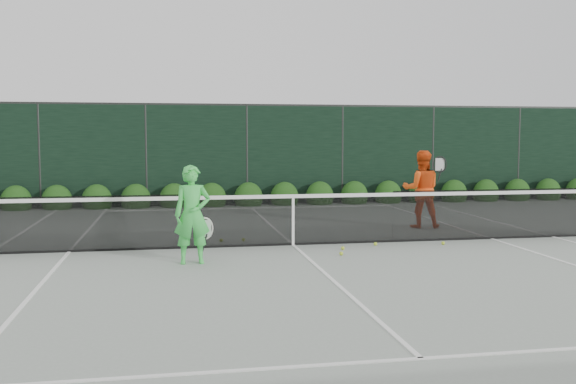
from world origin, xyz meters
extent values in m
plane|color=gray|center=(0.00, 0.00, 0.00)|extent=(80.00, 80.00, 0.00)
cube|color=black|center=(-4.20, 0.00, 0.51)|extent=(4.40, 0.01, 1.02)
cube|color=black|center=(0.00, 0.00, 0.48)|extent=(4.00, 0.01, 0.96)
cube|color=black|center=(4.20, 0.00, 0.51)|extent=(4.40, 0.01, 1.02)
cube|color=white|center=(0.00, 0.00, 0.94)|extent=(12.80, 0.03, 0.07)
cube|color=black|center=(0.00, 0.00, 0.02)|extent=(12.80, 0.02, 0.04)
cube|color=white|center=(0.00, 0.00, 0.46)|extent=(0.05, 0.03, 0.91)
imported|color=#3ED550|center=(-1.95, -1.42, 0.81)|extent=(0.60, 0.40, 1.62)
torus|color=silver|center=(-1.75, -1.32, 0.56)|extent=(0.30, 0.09, 0.30)
cylinder|color=black|center=(-1.75, -1.32, 0.32)|extent=(0.10, 0.03, 0.30)
imported|color=#F35014|center=(3.33, 1.82, 0.88)|extent=(0.99, 0.86, 1.76)
torus|color=black|center=(3.68, 1.62, 1.45)|extent=(0.30, 0.08, 0.30)
cylinder|color=black|center=(3.68, 1.62, 1.21)|extent=(0.10, 0.03, 0.30)
cube|color=white|center=(5.49, 0.00, 0.01)|extent=(0.06, 23.77, 0.01)
cube|color=white|center=(-4.12, 0.00, 0.01)|extent=(0.06, 23.77, 0.01)
cube|color=white|center=(4.12, 0.00, 0.01)|extent=(0.06, 23.77, 0.01)
cube|color=white|center=(0.00, 11.88, 0.01)|extent=(11.03, 0.06, 0.01)
cube|color=white|center=(0.00, 6.40, 0.01)|extent=(8.23, 0.06, 0.01)
cube|color=white|center=(0.00, -6.40, 0.01)|extent=(8.23, 0.06, 0.01)
cube|color=white|center=(0.00, 0.00, 0.01)|extent=(0.06, 12.80, 0.01)
cube|color=black|center=(0.00, 7.50, 1.50)|extent=(32.00, 0.06, 3.00)
cube|color=#262826|center=(0.00, 7.50, 3.03)|extent=(32.00, 0.06, 0.06)
cylinder|color=#262826|center=(-6.00, 7.50, 1.50)|extent=(0.08, 0.08, 3.00)
cylinder|color=#262826|center=(-3.00, 7.50, 1.50)|extent=(0.08, 0.08, 3.00)
cylinder|color=#262826|center=(0.00, 7.50, 1.50)|extent=(0.08, 0.08, 3.00)
cylinder|color=#262826|center=(3.00, 7.50, 1.50)|extent=(0.08, 0.08, 3.00)
cylinder|color=#262826|center=(6.00, 7.50, 1.50)|extent=(0.08, 0.08, 3.00)
cylinder|color=#262826|center=(9.00, 7.50, 1.50)|extent=(0.08, 0.08, 3.00)
ellipsoid|color=#15340E|center=(-6.60, 7.15, 0.23)|extent=(0.86, 0.65, 0.94)
ellipsoid|color=#15340E|center=(-5.50, 7.15, 0.23)|extent=(0.86, 0.65, 0.94)
ellipsoid|color=#15340E|center=(-4.40, 7.15, 0.23)|extent=(0.86, 0.65, 0.94)
ellipsoid|color=#15340E|center=(-3.30, 7.15, 0.23)|extent=(0.86, 0.65, 0.94)
ellipsoid|color=#15340E|center=(-2.20, 7.15, 0.23)|extent=(0.86, 0.65, 0.94)
ellipsoid|color=#15340E|center=(-1.10, 7.15, 0.23)|extent=(0.86, 0.65, 0.94)
ellipsoid|color=#15340E|center=(0.00, 7.15, 0.23)|extent=(0.86, 0.65, 0.94)
ellipsoid|color=#15340E|center=(1.10, 7.15, 0.23)|extent=(0.86, 0.65, 0.94)
ellipsoid|color=#15340E|center=(2.20, 7.15, 0.23)|extent=(0.86, 0.65, 0.94)
ellipsoid|color=#15340E|center=(3.30, 7.15, 0.23)|extent=(0.86, 0.65, 0.94)
ellipsoid|color=#15340E|center=(4.40, 7.15, 0.23)|extent=(0.86, 0.65, 0.94)
ellipsoid|color=#15340E|center=(5.50, 7.15, 0.23)|extent=(0.86, 0.65, 0.94)
ellipsoid|color=#15340E|center=(6.60, 7.15, 0.23)|extent=(0.86, 0.65, 0.94)
ellipsoid|color=#15340E|center=(7.70, 7.15, 0.23)|extent=(0.86, 0.65, 0.94)
ellipsoid|color=#15340E|center=(8.80, 7.15, 0.23)|extent=(0.86, 0.65, 0.94)
ellipsoid|color=#15340E|center=(9.90, 7.15, 0.23)|extent=(0.86, 0.65, 0.94)
sphere|color=#B9D52F|center=(2.85, -0.48, 0.03)|extent=(0.07, 0.07, 0.07)
sphere|color=#B9D52F|center=(0.80, -0.67, 0.03)|extent=(0.07, 0.07, 0.07)
sphere|color=#B9D52F|center=(0.63, -1.19, 0.03)|extent=(0.07, 0.07, 0.07)
sphere|color=#B9D52F|center=(-0.89, 0.64, 0.03)|extent=(0.07, 0.07, 0.07)
sphere|color=#B9D52F|center=(-1.33, 0.62, 0.03)|extent=(0.07, 0.07, 0.07)
sphere|color=#B9D52F|center=(1.54, -0.34, 0.03)|extent=(0.07, 0.07, 0.07)
camera|label=1|loc=(-2.28, -11.93, 2.09)|focal=40.00mm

